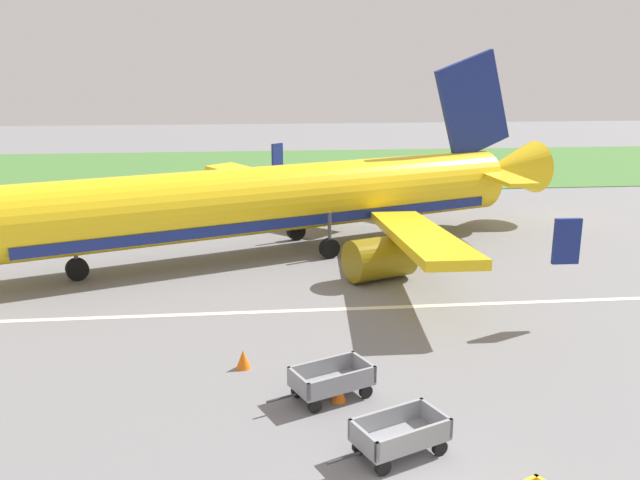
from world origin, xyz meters
name	(u,v)px	position (x,y,z in m)	size (l,w,h in m)	color
grass_strip	(291,168)	(0.00, 56.00, 0.03)	(220.00, 28.00, 0.06)	#477A38
apron_stripe	(348,309)	(0.00, 14.43, 0.01)	(120.00, 0.36, 0.01)	silver
airplane	(288,199)	(-2.06, 24.01, 3.05)	(36.28, 29.57, 11.34)	yellow
baggage_cart_third_in_row	(400,435)	(-0.21, 3.12, 0.60)	(3.55, 2.27, 1.07)	gray
baggage_cart_fourth_in_row	(331,380)	(-1.68, 6.53, 0.60)	(3.55, 2.29, 1.07)	gray
traffic_cone_near_plane	(339,392)	(-1.47, 6.27, 0.32)	(0.48, 0.48, 0.63)	orange
traffic_cone_mid_apron	(243,359)	(-4.52, 8.98, 0.34)	(0.52, 0.52, 0.68)	orange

